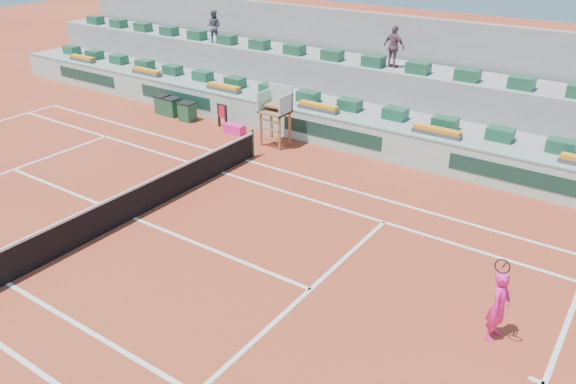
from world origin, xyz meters
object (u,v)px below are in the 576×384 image
at_px(umpire_chair, 277,107).
at_px(drink_cooler_a, 187,111).
at_px(tennis_player, 499,305).
at_px(player_bag, 235,129).

xyz_separation_m(umpire_chair, drink_cooler_a, (-4.99, 0.09, -1.12)).
distance_m(umpire_chair, drink_cooler_a, 5.12).
bearing_deg(drink_cooler_a, tennis_player, -23.36).
bearing_deg(umpire_chair, tennis_player, -32.07).
relative_size(drink_cooler_a, tennis_player, 0.37).
bearing_deg(drink_cooler_a, player_bag, -2.23).
bearing_deg(drink_cooler_a, umpire_chair, -1.00).
relative_size(player_bag, drink_cooler_a, 1.10).
height_order(drink_cooler_a, tennis_player, tennis_player).
height_order(umpire_chair, drink_cooler_a, umpire_chair).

